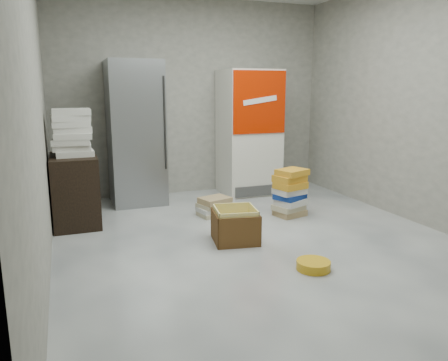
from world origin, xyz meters
TOP-DOWN VIEW (x-y plane):
  - ground at (0.00, 0.00)m, footprint 5.00×5.00m
  - room_shell at (0.00, 0.00)m, footprint 4.04×5.04m
  - steel_fridge at (-0.90, 2.13)m, footprint 0.70×0.72m
  - coke_cooler at (0.75, 2.12)m, footprint 0.80×0.73m
  - wood_shelf at (-1.73, 1.40)m, footprint 0.50×0.80m
  - supply_box_stack at (-1.72, 1.40)m, footprint 0.45×0.44m
  - phonebook_stack_main at (0.73, 0.81)m, footprint 0.44×0.40m
  - phonebook_stack_side at (-0.14, 1.15)m, footprint 0.43×0.39m
  - cardboard_box at (-0.23, 0.20)m, footprint 0.51×0.51m
  - bucket_lid at (0.14, -0.70)m, footprint 0.39×0.39m

SIDE VIEW (x-z plane):
  - ground at x=0.00m, z-range 0.00..0.00m
  - bucket_lid at x=0.14m, z-range 0.00..0.08m
  - phonebook_stack_side at x=-0.14m, z-range 0.00..0.23m
  - cardboard_box at x=-0.23m, z-range -0.03..0.32m
  - phonebook_stack_main at x=0.73m, z-range 0.00..0.59m
  - wood_shelf at x=-1.73m, z-range 0.00..0.80m
  - coke_cooler at x=0.75m, z-range 0.00..1.80m
  - steel_fridge at x=-0.90m, z-range 0.00..1.90m
  - supply_box_stack at x=-1.72m, z-range 0.80..1.32m
  - room_shell at x=0.00m, z-range 0.39..3.21m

